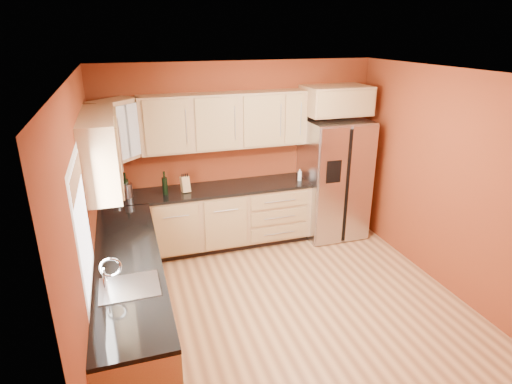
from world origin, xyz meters
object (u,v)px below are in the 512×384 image
at_px(canister_left, 128,191).
at_px(knife_block, 185,184).
at_px(refrigerator, 333,179).
at_px(wine_bottle_a, 126,185).
at_px(soap_dispenser, 300,175).

xyz_separation_m(canister_left, knife_block, (0.75, -0.01, 0.01)).
distance_m(canister_left, knife_block, 0.75).
distance_m(refrigerator, wine_bottle_a, 2.99).
bearing_deg(knife_block, refrigerator, -12.16).
height_order(knife_block, soap_dispenser, knife_block).
bearing_deg(wine_bottle_a, refrigerator, -1.87).
relative_size(wine_bottle_a, soap_dispenser, 1.95).
bearing_deg(wine_bottle_a, soap_dispenser, -2.31).
height_order(refrigerator, knife_block, refrigerator).
distance_m(knife_block, soap_dispenser, 1.66).
relative_size(knife_block, soap_dispenser, 1.27).
relative_size(wine_bottle_a, knife_block, 1.54).
relative_size(refrigerator, canister_left, 9.20).
relative_size(canister_left, soap_dispenser, 1.14).
height_order(canister_left, soap_dispenser, canister_left).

